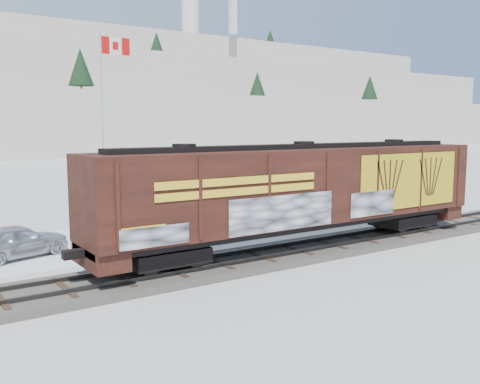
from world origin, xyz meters
TOP-DOWN VIEW (x-y plane):
  - ground at (0.00, 0.00)m, footprint 500.00×500.00m
  - rail_track at (0.00, 0.00)m, footprint 50.00×3.40m
  - parking_strip at (0.00, 7.50)m, footprint 40.00×8.00m
  - hopper_railcar at (2.55, -0.01)m, footprint 19.70×3.06m
  - flagpole at (-1.67, 13.02)m, footprint 2.30×0.90m
  - car_silver at (-8.22, 6.23)m, footprint 4.73×2.96m
  - car_white at (4.67, 7.50)m, footprint 4.70×2.46m
  - car_dark at (11.73, 5.98)m, footprint 4.88×2.68m

SIDE VIEW (x-z plane):
  - ground at x=0.00m, z-range 0.00..0.00m
  - parking_strip at x=0.00m, z-range 0.00..0.03m
  - rail_track at x=0.00m, z-range -0.07..0.36m
  - car_dark at x=11.73m, z-range 0.03..1.37m
  - car_white at x=4.67m, z-range 0.03..1.50m
  - car_silver at x=-8.22m, z-range 0.03..1.53m
  - hopper_railcar at x=2.55m, z-range 0.70..5.17m
  - flagpole at x=-1.67m, z-range -1.47..9.56m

